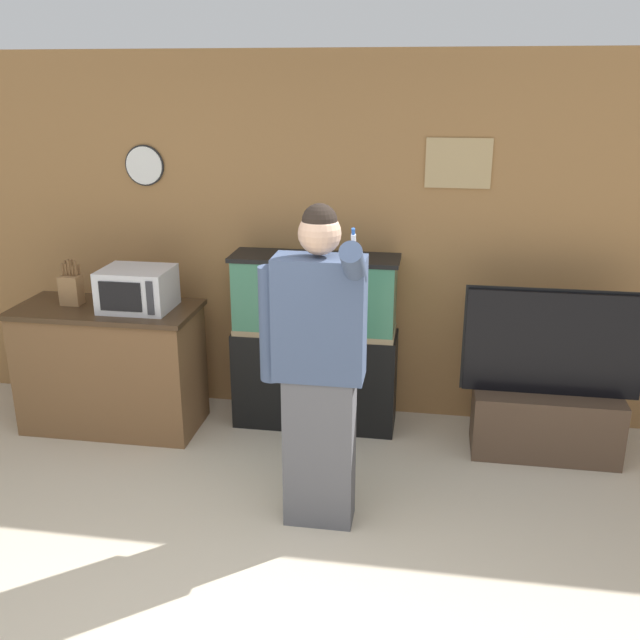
% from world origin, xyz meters
% --- Properties ---
extents(wall_back_paneled, '(10.00, 0.08, 2.60)m').
position_xyz_m(wall_back_paneled, '(-0.00, 2.74, 1.30)').
color(wall_back_paneled, olive).
rests_on(wall_back_paneled, ground_plane).
extents(counter_island, '(1.27, 0.61, 0.90)m').
position_xyz_m(counter_island, '(-1.44, 2.17, 0.45)').
color(counter_island, brown).
rests_on(counter_island, ground_plane).
extents(microwave, '(0.47, 0.39, 0.29)m').
position_xyz_m(microwave, '(-1.20, 2.17, 1.05)').
color(microwave, silver).
rests_on(microwave, counter_island).
extents(knife_block, '(0.14, 0.11, 0.31)m').
position_xyz_m(knife_block, '(-1.70, 2.19, 1.02)').
color(knife_block, olive).
rests_on(knife_block, counter_island).
extents(aquarium_on_stand, '(1.16, 0.36, 1.26)m').
position_xyz_m(aquarium_on_stand, '(-0.01, 2.43, 0.63)').
color(aquarium_on_stand, black).
rests_on(aquarium_on_stand, ground_plane).
extents(tv_on_stand, '(1.15, 0.40, 1.15)m').
position_xyz_m(tv_on_stand, '(1.58, 2.24, 0.34)').
color(tv_on_stand, '#4C3828').
rests_on(tv_on_stand, ground_plane).
extents(person_standing, '(0.57, 0.43, 1.82)m').
position_xyz_m(person_standing, '(0.21, 1.24, 0.95)').
color(person_standing, '#515156').
rests_on(person_standing, ground_plane).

